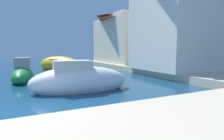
{
  "coord_description": "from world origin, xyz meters",
  "views": [
    {
      "loc": [
        0.8,
        -6.69,
        2.09
      ],
      "look_at": [
        7.75,
        7.72,
        0.38
      ],
      "focal_mm": 28.56,
      "sensor_mm": 36.0,
      "label": 1
    }
  ],
  "objects": [
    {
      "name": "waterfront_building_annex",
      "position": [
        13.0,
        14.55,
        3.85
      ],
      "size": [
        5.5,
        9.81,
        6.6
      ],
      "color": "beige",
      "rests_on": "quay_promenade"
    },
    {
      "name": "quayside_tree",
      "position": [
        13.64,
        9.87,
        3.87
      ],
      "size": [
        3.02,
        3.02,
        4.89
      ],
      "color": "brown",
      "rests_on": "quay_promenade"
    },
    {
      "name": "moored_boat_0",
      "position": [
        3.3,
        2.36,
        0.53
      ],
      "size": [
        5.23,
        2.2,
        1.99
      ],
      "rotation": [
        0.0,
        0.0,
        6.22
      ],
      "color": "white",
      "rests_on": "ground"
    },
    {
      "name": "moored_boat_1",
      "position": [
        4.14,
        13.83,
        0.54
      ],
      "size": [
        5.02,
        6.13,
        1.95
      ],
      "rotation": [
        0.0,
        0.0,
        5.29
      ],
      "color": "gold",
      "rests_on": "ground"
    },
    {
      "name": "waterfront_building_main",
      "position": [
        13.0,
        5.04,
        5.08
      ],
      "size": [
        7.07,
        6.44,
        9.04
      ],
      "color": "silver",
      "rests_on": "quay_promenade"
    },
    {
      "name": "waterfront_building_far",
      "position": [
        13.0,
        15.46,
        4.08
      ],
      "size": [
        5.31,
        9.63,
        7.06
      ],
      "color": "silver",
      "rests_on": "quay_promenade"
    },
    {
      "name": "moored_boat_6",
      "position": [
        0.53,
        7.19,
        0.46
      ],
      "size": [
        1.74,
        4.19,
        1.91
      ],
      "rotation": [
        0.0,
        0.0,
        4.62
      ],
      "color": "#197233",
      "rests_on": "ground"
    },
    {
      "name": "ground",
      "position": [
        0.0,
        0.0,
        0.0
      ],
      "size": [
        80.0,
        80.0,
        0.0
      ],
      "primitive_type": "plane",
      "color": "navy"
    },
    {
      "name": "quay_promenade",
      "position": [
        4.32,
        -0.37,
        0.25
      ],
      "size": [
        44.0,
        32.0,
        0.5
      ],
      "color": "beige",
      "rests_on": "ground"
    }
  ]
}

